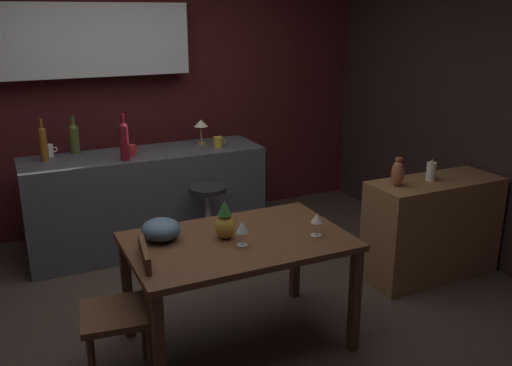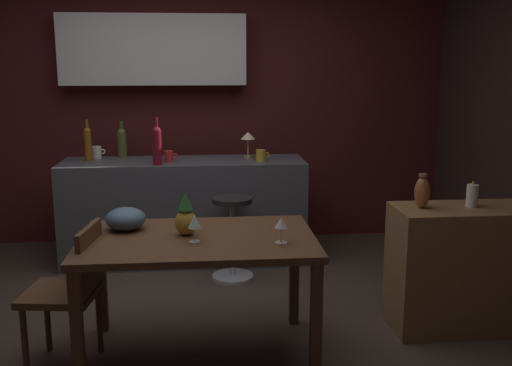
{
  "view_description": "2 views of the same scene",
  "coord_description": "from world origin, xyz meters",
  "views": [
    {
      "loc": [
        -1.15,
        -3.28,
        2.09
      ],
      "look_at": [
        0.61,
        0.43,
        0.81
      ],
      "focal_mm": 38.49,
      "sensor_mm": 36.0,
      "label": 1
    },
    {
      "loc": [
        0.14,
        -3.69,
        1.73
      ],
      "look_at": [
        0.51,
        0.44,
        0.88
      ],
      "focal_mm": 41.37,
      "sensor_mm": 36.0,
      "label": 2
    }
  ],
  "objects": [
    {
      "name": "wine_glass_left",
      "position": [
        0.08,
        -0.48,
        0.85
      ],
      "size": [
        0.07,
        0.07,
        0.16
      ],
      "color": "silver",
      "rests_on": "dining_table"
    },
    {
      "name": "ground_plane",
      "position": [
        0.0,
        0.0,
        0.0
      ],
      "size": [
        9.0,
        9.0,
        0.0
      ],
      "primitive_type": "plane",
      "color": "#47382D"
    },
    {
      "name": "wine_bottle_amber",
      "position": [
        -0.85,
        1.46,
        1.06
      ],
      "size": [
        0.06,
        0.06,
        0.36
      ],
      "color": "#8C5114",
      "rests_on": "kitchen_counter"
    },
    {
      "name": "chair_near_window",
      "position": [
        -0.62,
        -0.44,
        0.47
      ],
      "size": [
        0.45,
        0.45,
        0.84
      ],
      "color": "#56351E",
      "rests_on": "ground_plane"
    },
    {
      "name": "kitchen_counter",
      "position": [
        -0.03,
        1.4,
        0.45
      ],
      "size": [
        2.1,
        0.6,
        0.9
      ],
      "primitive_type": "cube",
      "color": "#4C4C51",
      "rests_on": "ground_plane"
    },
    {
      "name": "pillar_candle_tall",
      "position": [
        1.86,
        -0.13,
        0.89
      ],
      "size": [
        0.07,
        0.07,
        0.17
      ],
      "color": "white",
      "rests_on": "sideboard_cabinet"
    },
    {
      "name": "wine_bottle_ruby",
      "position": [
        -0.24,
        1.2,
        1.08
      ],
      "size": [
        0.08,
        0.08,
        0.39
      ],
      "color": "maroon",
      "rests_on": "kitchen_counter"
    },
    {
      "name": "bar_stool",
      "position": [
        0.36,
        0.88,
        0.36
      ],
      "size": [
        0.34,
        0.34,
        0.68
      ],
      "color": "#262323",
      "rests_on": "ground_plane"
    },
    {
      "name": "sideboard_cabinet",
      "position": [
        1.91,
        -0.15,
        0.41
      ],
      "size": [
        1.1,
        0.44,
        0.82
      ],
      "primitive_type": "cube",
      "color": "olive",
      "rests_on": "ground_plane"
    },
    {
      "name": "cup_white",
      "position": [
        -0.81,
        1.61,
        0.95
      ],
      "size": [
        0.12,
        0.09,
        0.1
      ],
      "color": "white",
      "rests_on": "kitchen_counter"
    },
    {
      "name": "wine_bottle_olive",
      "position": [
        -0.58,
        1.63,
        1.05
      ],
      "size": [
        0.08,
        0.08,
        0.33
      ],
      "color": "#475623",
      "rests_on": "kitchen_counter"
    },
    {
      "name": "counter_lamp",
      "position": [
        0.54,
        1.48,
        1.08
      ],
      "size": [
        0.13,
        0.13,
        0.23
      ],
      "color": "#A58447",
      "rests_on": "kitchen_counter"
    },
    {
      "name": "cup_mustard",
      "position": [
        0.64,
        1.3,
        0.95
      ],
      "size": [
        0.12,
        0.08,
        0.1
      ],
      "color": "gold",
      "rests_on": "kitchen_counter"
    },
    {
      "name": "wine_glass_right",
      "position": [
        0.57,
        -0.54,
        0.85
      ],
      "size": [
        0.08,
        0.08,
        0.15
      ],
      "color": "silver",
      "rests_on": "dining_table"
    },
    {
      "name": "dining_table",
      "position": [
        0.1,
        -0.38,
        0.66
      ],
      "size": [
        1.36,
        0.87,
        0.74
      ],
      "color": "#56351E",
      "rests_on": "ground_plane"
    },
    {
      "name": "fruit_bowl",
      "position": [
        -0.34,
        -0.19,
        0.81
      ],
      "size": [
        0.24,
        0.24,
        0.14
      ],
      "primitive_type": "ellipsoid",
      "color": "slate",
      "rests_on": "dining_table"
    },
    {
      "name": "wall_kitchen_back",
      "position": [
        -0.06,
        2.08,
        1.41
      ],
      "size": [
        5.2,
        0.33,
        2.6
      ],
      "color": "#4C1919",
      "rests_on": "ground_plane"
    },
    {
      "name": "vase_copper",
      "position": [
        1.53,
        -0.14,
        0.92
      ],
      "size": [
        0.1,
        0.1,
        0.22
      ],
      "color": "#B26038",
      "rests_on": "sideboard_cabinet"
    },
    {
      "name": "pineapple_centerpiece",
      "position": [
        0.03,
        -0.33,
        0.85
      ],
      "size": [
        0.13,
        0.13,
        0.25
      ],
      "color": "gold",
      "rests_on": "dining_table"
    },
    {
      "name": "cup_red",
      "position": [
        -0.15,
        1.34,
        0.95
      ],
      "size": [
        0.11,
        0.08,
        0.09
      ],
      "color": "red",
      "rests_on": "kitchen_counter"
    }
  ]
}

